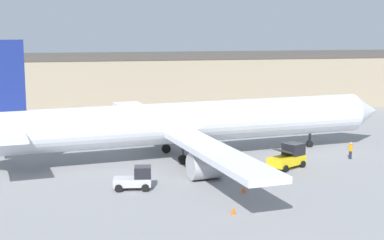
# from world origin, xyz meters

# --- Properties ---
(ground_plane) EXTENTS (400.00, 400.00, 0.00)m
(ground_plane) POSITION_xyz_m (0.00, 0.00, 0.00)
(ground_plane) COLOR gray
(terminal_building) EXTENTS (91.91, 10.46, 8.41)m
(terminal_building) POSITION_xyz_m (2.40, 33.82, 4.21)
(terminal_building) COLOR gray
(terminal_building) RESTS_ON ground_plane
(airplane) EXTENTS (44.63, 40.01, 11.67)m
(airplane) POSITION_xyz_m (-0.98, -0.17, 3.43)
(airplane) COLOR silver
(airplane) RESTS_ON ground_plane
(ground_crew_worker) EXTENTS (0.37, 0.37, 1.66)m
(ground_crew_worker) POSITION_xyz_m (15.01, -3.63, 0.89)
(ground_crew_worker) COLOR #1E2338
(ground_crew_worker) RESTS_ON ground_plane
(baggage_tug) EXTENTS (3.14, 2.05, 1.86)m
(baggage_tug) POSITION_xyz_m (-6.46, -10.35, 0.85)
(baggage_tug) COLOR #B2B2B7
(baggage_tug) RESTS_ON ground_plane
(belt_loader_truck) EXTENTS (3.97, 3.40, 2.18)m
(belt_loader_truck) POSITION_xyz_m (7.92, -5.78, 1.03)
(belt_loader_truck) COLOR yellow
(belt_loader_truck) RESTS_ON ground_plane
(pushback_tug) EXTENTS (3.44, 3.17, 2.07)m
(pushback_tug) POSITION_xyz_m (0.45, -4.86, 0.96)
(pushback_tug) COLOR beige
(pushback_tug) RESTS_ON ground_plane
(safety_cone_near) EXTENTS (0.36, 0.36, 0.55)m
(safety_cone_near) POSITION_xyz_m (1.76, -12.80, 0.28)
(safety_cone_near) COLOR #EF590F
(safety_cone_near) RESTS_ON ground_plane
(safety_cone_far) EXTENTS (0.36, 0.36, 0.55)m
(safety_cone_far) POSITION_xyz_m (-0.33, -17.74, 0.28)
(safety_cone_far) COLOR #EF590F
(safety_cone_far) RESTS_ON ground_plane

